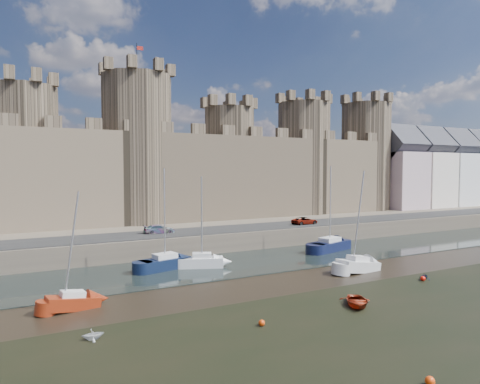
{
  "coord_description": "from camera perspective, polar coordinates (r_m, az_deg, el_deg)",
  "views": [
    {
      "loc": [
        -15.25,
        -19.26,
        10.84
      ],
      "look_at": [
        6.48,
        22.0,
        8.39
      ],
      "focal_mm": 32.0,
      "sensor_mm": 36.0,
      "label": 1
    }
  ],
  "objects": [
    {
      "name": "sailboat_2",
      "position": [
        47.89,
        -5.11,
        -9.1
      ],
      "size": [
        4.98,
        3.43,
        10.02
      ],
      "rotation": [
        0.0,
        0.0,
        -0.39
      ],
      "color": "white",
      "rests_on": "ground"
    },
    {
      "name": "dinghy_7",
      "position": [
        46.57,
        23.36,
        -10.29
      ],
      "size": [
        1.5,
        1.38,
        0.66
      ],
      "primitive_type": "imported",
      "rotation": [
        1.57,
        0.0,
        1.84
      ],
      "color": "black",
      "rests_on": "ground"
    },
    {
      "name": "castle",
      "position": [
        68.83,
        -15.55,
        3.59
      ],
      "size": [
        108.5,
        11.0,
        29.0
      ],
      "color": "#42382B",
      "rests_on": "quay"
    },
    {
      "name": "ground",
      "position": [
        26.85,
        10.37,
        -20.85
      ],
      "size": [
        160.0,
        160.0,
        0.0
      ],
      "primitive_type": "plane",
      "color": "black",
      "rests_on": "ground"
    },
    {
      "name": "car_2",
      "position": [
        56.82,
        -10.73,
        -4.9
      ],
      "size": [
        4.15,
        2.07,
        1.16
      ],
      "primitive_type": "imported",
      "rotation": [
        0.0,
        0.0,
        1.46
      ],
      "color": "gray",
      "rests_on": "quay"
    },
    {
      "name": "buoy_1",
      "position": [
        30.97,
        2.91,
        -17.04
      ],
      "size": [
        0.46,
        0.46,
        0.46
      ],
      "primitive_type": "sphere",
      "color": "red",
      "rests_on": "ground"
    },
    {
      "name": "townhouses",
      "position": [
        108.56,
        25.3,
        2.58
      ],
      "size": [
        35.5,
        9.05,
        18.13
      ],
      "color": "beige",
      "rests_on": "quay"
    },
    {
      "name": "buoy_3",
      "position": [
        46.0,
        23.21,
        -10.56
      ],
      "size": [
        0.49,
        0.49,
        0.49
      ],
      "primitive_type": "sphere",
      "color": "red",
      "rests_on": "ground"
    },
    {
      "name": "sailboat_3",
      "position": [
        58.48,
        11.89,
        -6.9
      ],
      "size": [
        6.84,
        4.11,
        11.23
      ],
      "rotation": [
        0.0,
        0.0,
        0.27
      ],
      "color": "black",
      "rests_on": "ground"
    },
    {
      "name": "dinghy_3",
      "position": [
        30.13,
        -19.03,
        -17.51
      ],
      "size": [
        1.6,
        1.46,
        0.72
      ],
      "primitive_type": "imported",
      "rotation": [
        1.57,
        0.0,
        1.34
      ],
      "color": "silver",
      "rests_on": "ground"
    },
    {
      "name": "road",
      "position": [
        56.02,
        -11.72,
        -5.57
      ],
      "size": [
        160.0,
        7.0,
        0.1
      ],
      "primitive_type": "cube",
      "color": "black",
      "rests_on": "quay"
    },
    {
      "name": "quay",
      "position": [
        81.28,
        -16.8,
        -3.9
      ],
      "size": [
        160.0,
        60.0,
        2.5
      ],
      "primitive_type": "cube",
      "color": "#4C443A",
      "rests_on": "ground"
    },
    {
      "name": "buoy_2",
      "position": [
        25.27,
        24.0,
        -22.04
      ],
      "size": [
        0.49,
        0.49,
        0.49
      ],
      "primitive_type": "sphere",
      "color": "#FC450B",
      "rests_on": "ground"
    },
    {
      "name": "sailboat_5",
      "position": [
        47.67,
        15.45,
        -9.3
      ],
      "size": [
        5.13,
        2.35,
        10.76
      ],
      "rotation": [
        0.0,
        0.0,
        0.08
      ],
      "color": "silver",
      "rests_on": "ground"
    },
    {
      "name": "water_channel",
      "position": [
        47.12,
        -8.27,
        -10.28
      ],
      "size": [
        160.0,
        12.0,
        0.08
      ],
      "primitive_type": "cube",
      "color": "black",
      "rests_on": "ground"
    },
    {
      "name": "sailboat_1",
      "position": [
        47.47,
        -9.97,
        -9.2
      ],
      "size": [
        5.78,
        3.31,
        10.9
      ],
      "rotation": [
        0.0,
        0.0,
        0.23
      ],
      "color": "#0E1832",
      "rests_on": "ground"
    },
    {
      "name": "dinghy_4",
      "position": [
        36.22,
        15.3,
        -13.92
      ],
      "size": [
        4.02,
        4.28,
        0.72
      ],
      "primitive_type": "imported",
      "rotation": [
        1.57,
        0.0,
        5.68
      ],
      "color": "maroon",
      "rests_on": "ground"
    },
    {
      "name": "sailboat_4",
      "position": [
        36.52,
        -21.39,
        -13.34
      ],
      "size": [
        4.12,
        2.11,
        9.21
      ],
      "rotation": [
        0.0,
        0.0,
        0.15
      ],
      "color": "maroon",
      "rests_on": "ground"
    },
    {
      "name": "car_3",
      "position": [
        65.56,
        8.62,
        -3.83
      ],
      "size": [
        4.26,
        2.18,
        1.15
      ],
      "primitive_type": "imported",
      "rotation": [
        0.0,
        0.0,
        1.64
      ],
      "color": "gray",
      "rests_on": "quay"
    }
  ]
}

